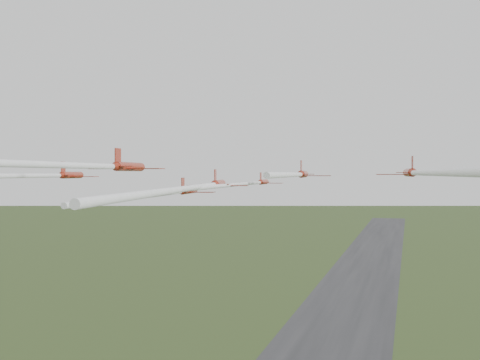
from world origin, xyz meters
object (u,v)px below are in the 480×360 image
(jet_lead, at_px, (245,184))
(jet_row3_left, at_px, (30,176))
(jet_row3_right, at_px, (420,173))
(jet_row4_left, at_px, (89,166))
(jet_row2_left, at_px, (169,193))
(jet_row3_mid, at_px, (201,186))
(jet_row2_right, at_px, (297,174))

(jet_lead, bearing_deg, jet_row3_left, -128.27)
(jet_lead, distance_m, jet_row3_left, 36.10)
(jet_row3_right, distance_m, jet_row4_left, 38.90)
(jet_row2_left, height_order, jet_row3_right, jet_row3_right)
(jet_row2_left, xyz_separation_m, jet_row3_left, (-9.47, -22.83, 2.83))
(jet_row2_left, relative_size, jet_row3_mid, 0.90)
(jet_lead, xyz_separation_m, jet_row3_mid, (1.99, -27.39, 0.15))
(jet_row3_left, bearing_deg, jet_row4_left, -46.84)
(jet_row2_right, distance_m, jet_row3_left, 39.09)
(jet_row2_left, height_order, jet_row3_left, jet_row3_left)
(jet_row2_right, distance_m, jet_row4_left, 38.63)
(jet_row4_left, bearing_deg, jet_lead, 75.37)
(jet_row3_left, relative_size, jet_row4_left, 1.09)
(jet_row2_right, bearing_deg, jet_row3_mid, -114.11)
(jet_row3_left, xyz_separation_m, jet_row3_mid, (22.03, 2.59, -1.29))
(jet_lead, height_order, jet_row3_left, jet_row3_left)
(jet_lead, height_order, jet_row2_left, jet_lead)
(jet_row3_mid, distance_m, jet_row4_left, 15.00)
(jet_row2_left, relative_size, jet_row4_left, 1.10)
(jet_row2_left, xyz_separation_m, jet_row3_right, (38.05, -12.86, 3.20))
(jet_row2_left, bearing_deg, jet_lead, 27.01)
(jet_lead, bearing_deg, jet_row2_right, -29.82)
(jet_row2_right, bearing_deg, jet_row3_right, -46.52)
(jet_lead, bearing_deg, jet_row3_right, -40.60)
(jet_row4_left, bearing_deg, jet_row3_mid, 51.38)
(jet_row2_right, distance_m, jet_row3_mid, 24.12)
(jet_row2_left, relative_size, jet_row2_right, 1.06)
(jet_row4_left, bearing_deg, jet_row2_left, 91.89)
(jet_lead, height_order, jet_row2_right, jet_row2_right)
(jet_lead, relative_size, jet_row3_right, 1.16)
(jet_row3_left, bearing_deg, jet_lead, 44.52)
(jet_lead, distance_m, jet_row4_left, 40.41)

